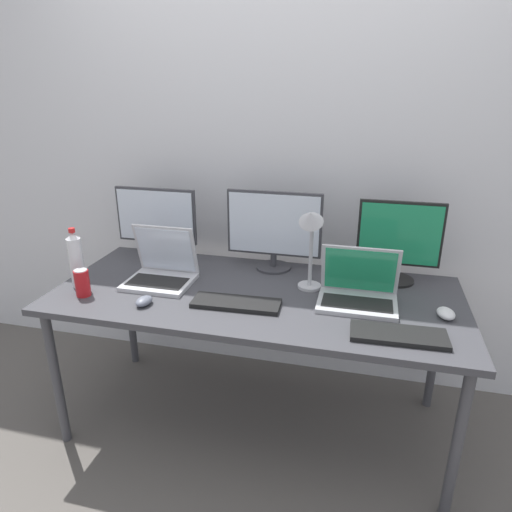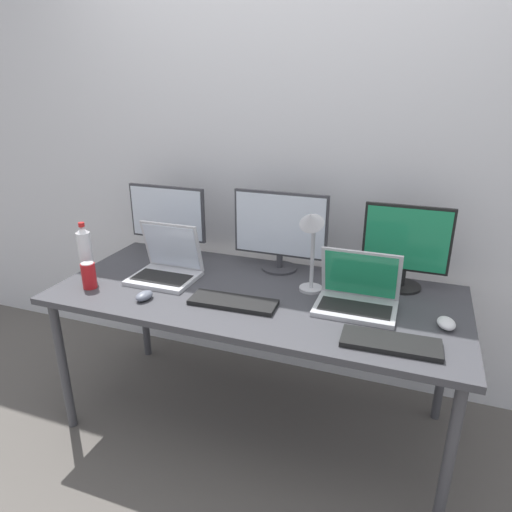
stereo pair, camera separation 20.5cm
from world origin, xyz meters
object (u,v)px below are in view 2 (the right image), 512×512
(laptop_secondary, at_px, (357,295))
(keyboard_main, at_px, (233,302))
(monitor_center, at_px, (280,229))
(monitor_right, at_px, (406,245))
(laptop_silver, at_px, (167,266))
(soda_can_near_keyboard, at_px, (89,275))
(monitor_left, at_px, (167,218))
(mouse_by_laptop, at_px, (144,296))
(water_bottle, at_px, (85,253))
(mouse_by_keyboard, at_px, (446,323))
(work_desk, at_px, (256,303))
(keyboard_aux, at_px, (391,343))
(desk_lamp, at_px, (311,236))

(laptop_secondary, relative_size, keyboard_main, 0.88)
(monitor_center, height_order, monitor_right, monitor_center)
(laptop_silver, height_order, soda_can_near_keyboard, laptop_silver)
(monitor_left, bearing_deg, keyboard_main, -37.60)
(laptop_silver, relative_size, soda_can_near_keyboard, 2.47)
(mouse_by_laptop, bearing_deg, laptop_silver, 104.85)
(water_bottle, bearing_deg, mouse_by_laptop, -15.37)
(monitor_left, height_order, mouse_by_keyboard, monitor_left)
(work_desk, bearing_deg, monitor_left, 155.00)
(work_desk, xyz_separation_m, soda_can_near_keyboard, (-0.76, -0.22, 0.12))
(monitor_right, relative_size, water_bottle, 1.38)
(monitor_right, xyz_separation_m, mouse_by_laptop, (-1.07, -0.53, -0.19))
(mouse_by_keyboard, bearing_deg, keyboard_aux, -147.66)
(keyboard_aux, bearing_deg, desk_lamp, 138.16)
(monitor_right, bearing_deg, laptop_secondary, -120.84)
(monitor_center, bearing_deg, mouse_by_keyboard, -23.76)
(work_desk, bearing_deg, laptop_secondary, 0.96)
(work_desk, bearing_deg, water_bottle, -170.72)
(laptop_secondary, xyz_separation_m, desk_lamp, (-0.23, 0.06, 0.22))
(monitor_right, bearing_deg, monitor_center, 178.42)
(keyboard_aux, xyz_separation_m, mouse_by_laptop, (-1.07, 0.01, 0.01))
(work_desk, height_order, monitor_right, monitor_right)
(desk_lamp, bearing_deg, monitor_center, 132.37)
(laptop_silver, relative_size, mouse_by_keyboard, 3.21)
(keyboard_main, xyz_separation_m, mouse_by_keyboard, (0.87, 0.10, 0.01))
(mouse_by_keyboard, bearing_deg, desk_lamp, 154.18)
(monitor_center, relative_size, mouse_by_keyboard, 5.01)
(work_desk, relative_size, mouse_by_keyboard, 19.31)
(water_bottle, bearing_deg, monitor_center, 27.42)
(soda_can_near_keyboard, bearing_deg, monitor_center, 34.28)
(monitor_left, height_order, laptop_silver, monitor_left)
(keyboard_main, distance_m, mouse_by_laptop, 0.40)
(work_desk, xyz_separation_m, water_bottle, (-0.83, -0.14, 0.19))
(monitor_left, distance_m, desk_lamp, 0.89)
(monitor_left, relative_size, water_bottle, 1.54)
(monitor_left, height_order, water_bottle, monitor_left)
(monitor_right, xyz_separation_m, water_bottle, (-1.46, -0.42, -0.08))
(mouse_by_keyboard, xyz_separation_m, water_bottle, (-1.65, -0.09, 0.11))
(laptop_silver, bearing_deg, monitor_right, 14.06)
(monitor_center, xyz_separation_m, water_bottle, (-0.85, -0.44, -0.08))
(desk_lamp, bearing_deg, work_desk, -163.46)
(monitor_right, xyz_separation_m, keyboard_main, (-0.68, -0.44, -0.20))
(mouse_by_keyboard, xyz_separation_m, soda_can_near_keyboard, (-1.57, -0.17, 0.04))
(monitor_left, bearing_deg, laptop_silver, -61.92)
(laptop_silver, relative_size, water_bottle, 1.08)
(water_bottle, relative_size, desk_lamp, 0.69)
(mouse_by_laptop, bearing_deg, laptop_secondary, 23.37)
(monitor_center, xyz_separation_m, mouse_by_keyboard, (0.80, -0.35, -0.20))
(work_desk, relative_size, keyboard_main, 4.86)
(monitor_center, height_order, desk_lamp, desk_lamp)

